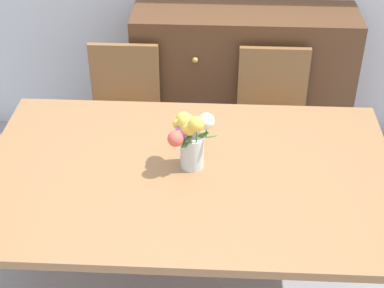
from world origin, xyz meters
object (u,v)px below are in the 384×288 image
at_px(chair_left, 124,109).
at_px(chair_right, 272,113).
at_px(dresser, 242,83).
at_px(dining_table, 189,183).
at_px(flower_vase, 190,136).

xyz_separation_m(chair_left, chair_right, (0.90, 0.00, 0.00)).
bearing_deg(dresser, dining_table, -101.78).
bearing_deg(dining_table, chair_right, 64.29).
bearing_deg(dining_table, dresser, 78.22).
distance_m(chair_left, chair_right, 0.90).
bearing_deg(dresser, chair_right, -66.40).
height_order(chair_left, flower_vase, flower_vase).
xyz_separation_m(chair_right, dresser, (-0.17, 0.40, -0.02)).
height_order(dresser, flower_vase, flower_vase).
height_order(chair_right, dresser, dresser).
relative_size(dining_table, flower_vase, 6.58).
xyz_separation_m(dresser, flower_vase, (-0.27, -1.30, 0.44)).
bearing_deg(flower_vase, dining_table, -95.93).
bearing_deg(dresser, chair_left, -151.46).
distance_m(dining_table, chair_left, 1.05).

